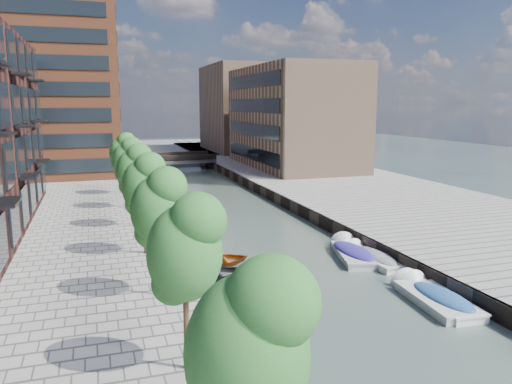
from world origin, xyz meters
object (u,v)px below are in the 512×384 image
tree_1 (184,246)px  tree_2 (158,205)px  sloop_2 (215,265)px  motorboat_2 (426,297)px  tree_6 (122,151)px  sloop_1 (208,279)px  motorboat_3 (351,253)px  tree_5 (127,158)px  motorboat_4 (372,258)px  sloop_4 (179,213)px  tree_0 (247,343)px  tree_4 (134,168)px  sloop_0 (257,356)px  tree_3 (143,183)px  car (277,167)px  motorboat_0 (437,298)px  sloop_3 (186,246)px  bridge (171,160)px

tree_1 → tree_2: size_ratio=1.00×
sloop_2 → motorboat_2: bearing=-139.7°
tree_2 → tree_6: (0.00, 28.00, 0.00)m
sloop_1 → motorboat_3: 10.01m
sloop_2 → motorboat_3: size_ratio=0.77×
tree_5 → motorboat_4: bearing=-50.6°
tree_2 → sloop_4: 22.88m
tree_0 → tree_1: (0.00, 7.00, 0.00)m
tree_4 → motorboat_2: (13.15, -16.34, -5.20)m
tree_4 → sloop_0: (3.10, -19.17, -5.31)m
tree_2 → tree_4: size_ratio=1.00×
tree_0 → tree_2: 14.00m
tree_1 → sloop_2: size_ratio=1.31×
tree_3 → sloop_2: 6.75m
sloop_4 → sloop_2: bearing=-173.2°
sloop_1 → car: car is taller
tree_6 → car: (20.19, 10.44, -3.59)m
tree_5 → sloop_1: size_ratio=1.29×
tree_0 → motorboat_3: size_ratio=1.01×
tree_3 → sloop_4: 16.35m
motorboat_0 → motorboat_3: (-0.35, 8.21, 0.02)m
tree_4 → sloop_4: tree_4 is taller
car → motorboat_2: bearing=-82.8°
sloop_2 → motorboat_0: bearing=-140.3°
sloop_0 → sloop_1: 9.28m
sloop_2 → sloop_3: 4.88m
sloop_1 → sloop_4: size_ratio=0.93×
tree_0 → motorboat_4: tree_0 is taller
tree_5 → tree_2: bearing=-90.0°
tree_4 → sloop_1: tree_4 is taller
car → tree_1: bearing=-96.9°
tree_6 → motorboat_4: bearing=-59.8°
tree_3 → tree_6: same height
tree_3 → tree_4: size_ratio=1.00×
motorboat_4 → tree_2: bearing=-163.4°
tree_4 → motorboat_0: tree_4 is taller
bridge → tree_2: (-8.50, -54.00, 3.92)m
sloop_3 → motorboat_3: bearing=-132.9°
sloop_3 → motorboat_4: bearing=-136.1°
sloop_1 → motorboat_4: 10.71m
bridge → motorboat_2: size_ratio=2.37×
bridge → tree_2: tree_2 is taller
tree_4 → motorboat_4: bearing=-35.4°
sloop_4 → tree_0: bearing=-179.2°
sloop_1 → tree_5: bearing=4.3°
tree_6 → tree_1: bearing=-90.0°
sloop_1 → motorboat_3: size_ratio=0.78×
sloop_2 → car: bearing=-32.2°
motorboat_0 → tree_2: bearing=168.2°
sloop_1 → sloop_4: 17.75m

